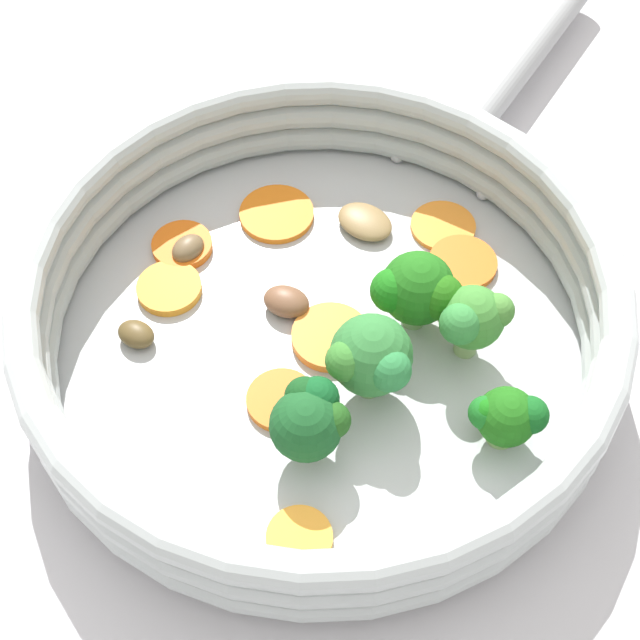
{
  "coord_description": "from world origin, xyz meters",
  "views": [
    {
      "loc": [
        0.25,
        0.12,
        0.42
      ],
      "look_at": [
        0.0,
        0.0,
        0.03
      ],
      "focal_mm": 50.0,
      "sensor_mm": 36.0,
      "label": 1
    }
  ],
  "objects_px": {
    "carrot_slice_2": "(169,288)",
    "carrot_slice_8": "(182,246)",
    "carrot_slice_1": "(279,399)",
    "broccoli_floret_2": "(506,417)",
    "broccoli_floret_4": "(417,291)",
    "mushroom_piece_0": "(188,249)",
    "carrot_slice_0": "(277,214)",
    "mushroom_piece_2": "(365,222)",
    "skillet": "(320,341)",
    "mushroom_piece_1": "(136,334)",
    "carrot_slice_4": "(463,263)",
    "mushroom_piece_3": "(286,302)",
    "carrot_slice_7": "(334,330)",
    "carrot_slice_3": "(453,299)",
    "broccoli_floret_1": "(371,358)",
    "broccoli_floret_3": "(310,419)",
    "carrot_slice_5": "(299,538)",
    "broccoli_floret_0": "(473,319)",
    "carrot_slice_6": "(443,226)"
  },
  "relations": [
    {
      "from": "carrot_slice_1",
      "to": "broccoli_floret_2",
      "type": "relative_size",
      "value": 0.96
    },
    {
      "from": "carrot_slice_0",
      "to": "carrot_slice_5",
      "type": "height_order",
      "value": "carrot_slice_5"
    },
    {
      "from": "carrot_slice_6",
      "to": "broccoli_floret_1",
      "type": "height_order",
      "value": "broccoli_floret_1"
    },
    {
      "from": "mushroom_piece_0",
      "to": "carrot_slice_0",
      "type": "bearing_deg",
      "value": 146.98
    },
    {
      "from": "broccoli_floret_1",
      "to": "carrot_slice_0",
      "type": "bearing_deg",
      "value": -131.95
    },
    {
      "from": "mushroom_piece_1",
      "to": "carrot_slice_4",
      "type": "bearing_deg",
      "value": 131.52
    },
    {
      "from": "carrot_slice_3",
      "to": "broccoli_floret_0",
      "type": "distance_m",
      "value": 0.05
    },
    {
      "from": "carrot_slice_2",
      "to": "carrot_slice_8",
      "type": "bearing_deg",
      "value": -162.59
    },
    {
      "from": "skillet",
      "to": "broccoli_floret_4",
      "type": "distance_m",
      "value": 0.06
    },
    {
      "from": "carrot_slice_6",
      "to": "mushroom_piece_1",
      "type": "height_order",
      "value": "mushroom_piece_1"
    },
    {
      "from": "carrot_slice_3",
      "to": "carrot_slice_5",
      "type": "xyz_separation_m",
      "value": [
        0.17,
        -0.02,
        0.0
      ]
    },
    {
      "from": "broccoli_floret_1",
      "to": "broccoli_floret_3",
      "type": "distance_m",
      "value": 0.04
    },
    {
      "from": "carrot_slice_3",
      "to": "broccoli_floret_0",
      "type": "relative_size",
      "value": 0.64
    },
    {
      "from": "carrot_slice_1",
      "to": "skillet",
      "type": "bearing_deg",
      "value": 178.49
    },
    {
      "from": "carrot_slice_0",
      "to": "mushroom_piece_2",
      "type": "distance_m",
      "value": 0.05
    },
    {
      "from": "carrot_slice_0",
      "to": "carrot_slice_4",
      "type": "height_order",
      "value": "same"
    },
    {
      "from": "mushroom_piece_0",
      "to": "carrot_slice_1",
      "type": "bearing_deg",
      "value": 54.86
    },
    {
      "from": "carrot_slice_8",
      "to": "carrot_slice_4",
      "type": "bearing_deg",
      "value": 111.01
    },
    {
      "from": "broccoli_floret_2",
      "to": "broccoli_floret_3",
      "type": "relative_size",
      "value": 0.84
    },
    {
      "from": "mushroom_piece_1",
      "to": "carrot_slice_7",
      "type": "bearing_deg",
      "value": 117.82
    },
    {
      "from": "carrot_slice_4",
      "to": "carrot_slice_5",
      "type": "bearing_deg",
      "value": -3.5
    },
    {
      "from": "broccoli_floret_3",
      "to": "mushroom_piece_0",
      "type": "bearing_deg",
      "value": -124.61
    },
    {
      "from": "carrot_slice_2",
      "to": "carrot_slice_1",
      "type": "bearing_deg",
      "value": 67.07
    },
    {
      "from": "broccoli_floret_1",
      "to": "mushroom_piece_0",
      "type": "bearing_deg",
      "value": -106.85
    },
    {
      "from": "carrot_slice_1",
      "to": "mushroom_piece_1",
      "type": "distance_m",
      "value": 0.09
    },
    {
      "from": "broccoli_floret_3",
      "to": "mushroom_piece_1",
      "type": "height_order",
      "value": "broccoli_floret_3"
    },
    {
      "from": "broccoli_floret_0",
      "to": "broccoli_floret_4",
      "type": "distance_m",
      "value": 0.03
    },
    {
      "from": "broccoli_floret_2",
      "to": "mushroom_piece_2",
      "type": "height_order",
      "value": "broccoli_floret_2"
    },
    {
      "from": "carrot_slice_3",
      "to": "carrot_slice_4",
      "type": "distance_m",
      "value": 0.03
    },
    {
      "from": "carrot_slice_0",
      "to": "carrot_slice_5",
      "type": "xyz_separation_m",
      "value": [
        0.18,
        0.1,
        0.0
      ]
    },
    {
      "from": "carrot_slice_3",
      "to": "broccoli_floret_1",
      "type": "distance_m",
      "value": 0.08
    },
    {
      "from": "carrot_slice_4",
      "to": "carrot_slice_6",
      "type": "height_order",
      "value": "carrot_slice_4"
    },
    {
      "from": "skillet",
      "to": "mushroom_piece_0",
      "type": "xyz_separation_m",
      "value": [
        -0.02,
        -0.09,
        0.01
      ]
    },
    {
      "from": "broccoli_floret_4",
      "to": "mushroom_piece_0",
      "type": "height_order",
      "value": "broccoli_floret_4"
    },
    {
      "from": "broccoli_floret_0",
      "to": "broccoli_floret_2",
      "type": "height_order",
      "value": "broccoli_floret_0"
    },
    {
      "from": "broccoli_floret_2",
      "to": "broccoli_floret_4",
      "type": "bearing_deg",
      "value": -125.27
    },
    {
      "from": "broccoli_floret_2",
      "to": "carrot_slice_3",
      "type": "bearing_deg",
      "value": -143.72
    },
    {
      "from": "mushroom_piece_2",
      "to": "mushroom_piece_1",
      "type": "bearing_deg",
      "value": -31.49
    },
    {
      "from": "carrot_slice_8",
      "to": "broccoli_floret_2",
      "type": "xyz_separation_m",
      "value": [
        0.04,
        0.21,
        0.02
      ]
    },
    {
      "from": "carrot_slice_7",
      "to": "carrot_slice_3",
      "type": "bearing_deg",
      "value": 133.98
    },
    {
      "from": "mushroom_piece_0",
      "to": "mushroom_piece_1",
      "type": "xyz_separation_m",
      "value": [
        0.06,
        0.01,
        -0.0
      ]
    },
    {
      "from": "carrot_slice_4",
      "to": "mushroom_piece_0",
      "type": "bearing_deg",
      "value": -67.18
    },
    {
      "from": "mushroom_piece_2",
      "to": "mushroom_piece_3",
      "type": "bearing_deg",
      "value": -11.27
    },
    {
      "from": "carrot_slice_5",
      "to": "mushroom_piece_0",
      "type": "bearing_deg",
      "value": -133.5
    },
    {
      "from": "carrot_slice_2",
      "to": "broccoli_floret_2",
      "type": "bearing_deg",
      "value": 87.64
    },
    {
      "from": "carrot_slice_3",
      "to": "carrot_slice_5",
      "type": "distance_m",
      "value": 0.17
    },
    {
      "from": "carrot_slice_3",
      "to": "carrot_slice_8",
      "type": "height_order",
      "value": "carrot_slice_8"
    },
    {
      "from": "carrot_slice_0",
      "to": "broccoli_floret_0",
      "type": "bearing_deg",
      "value": 72.22
    },
    {
      "from": "broccoli_floret_3",
      "to": "carrot_slice_7",
      "type": "bearing_deg",
      "value": -165.03
    },
    {
      "from": "carrot_slice_5",
      "to": "carrot_slice_6",
      "type": "xyz_separation_m",
      "value": [
        -0.22,
        -0.01,
        -0.0
      ]
    }
  ]
}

